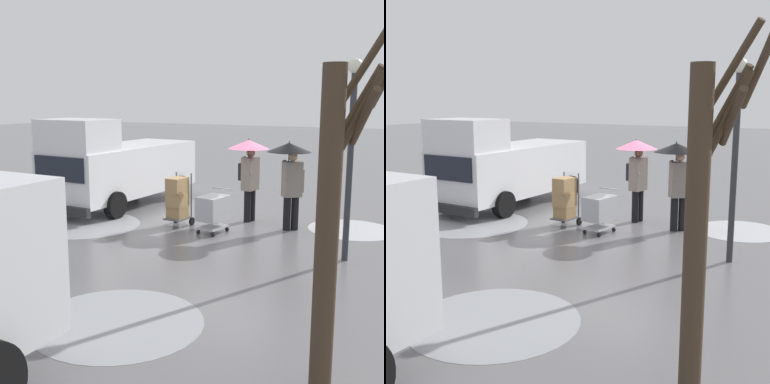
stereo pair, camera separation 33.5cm
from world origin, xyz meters
TOP-DOWN VIEW (x-y plane):
  - ground_plane at (0.00, 0.00)m, footprint 90.00×90.00m
  - slush_patch_near_cluster at (-2.92, -1.06)m, footprint 2.08×2.08m
  - slush_patch_under_van at (3.15, 1.62)m, footprint 2.88×2.88m
  - slush_patch_far_side at (-1.05, 5.84)m, footprint 2.48×2.48m
  - cargo_van_parked_right at (3.77, -0.69)m, footprint 2.33×5.40m
  - shopping_cart_vendor at (-0.09, 0.79)m, footprint 0.65×0.88m
  - hand_dolly_boxes at (0.95, 0.67)m, footprint 0.54×0.73m
  - pedestrian_pink_side at (-0.39, -0.64)m, footprint 1.04×1.04m
  - pedestrian_black_side at (-1.58, -0.31)m, footprint 1.04×1.04m
  - bare_tree_near at (-4.08, 6.18)m, footprint 0.98×1.02m
  - street_lamp at (-3.29, 1.43)m, footprint 0.28×0.28m

SIDE VIEW (x-z plane):
  - ground_plane at x=0.00m, z-range 0.00..0.00m
  - slush_patch_near_cluster at x=-2.92m, z-range 0.00..0.01m
  - slush_patch_under_van at x=3.15m, z-range 0.00..0.01m
  - slush_patch_far_side at x=-1.05m, z-range 0.00..0.01m
  - shopping_cart_vendor at x=-0.09m, z-range 0.06..1.08m
  - hand_dolly_boxes at x=0.95m, z-range 0.05..1.36m
  - cargo_van_parked_right at x=3.77m, z-range -0.12..2.48m
  - pedestrian_pink_side at x=-0.39m, z-range 0.50..2.64m
  - pedestrian_black_side at x=-1.58m, z-range 0.51..2.66m
  - bare_tree_near at x=-4.08m, z-range 0.01..3.89m
  - street_lamp at x=-3.29m, z-range 0.44..4.30m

